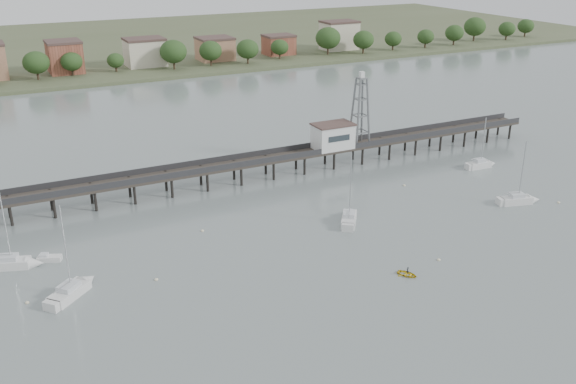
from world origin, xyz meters
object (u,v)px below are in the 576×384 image
sailboat_b (18,263)px  yellow_dinghy (407,275)px  sailboat_c (349,217)px  pier (221,167)px  sailboat_d (522,200)px  lattice_tower (360,112)px  sailboat_e (483,164)px  white_tender (49,258)px  sailboat_a (76,288)px

sailboat_b → yellow_dinghy: sailboat_b is taller
sailboat_c → sailboat_b: bearing=117.4°
pier → sailboat_d: 56.42m
pier → lattice_tower: bearing=0.0°
pier → sailboat_b: bearing=-155.2°
sailboat_e → white_tender: bearing=-174.2°
lattice_tower → white_tender: (-65.95, -17.90, -10.69)m
sailboat_b → white_tender: size_ratio=3.50×
white_tender → lattice_tower: bearing=39.0°
sailboat_a → pier: bearing=-0.5°
sailboat_d → sailboat_e: size_ratio=1.10×
sailboat_d → sailboat_b: 85.76m
sailboat_d → sailboat_a: size_ratio=0.89×
lattice_tower → white_tender: 69.17m
lattice_tower → sailboat_d: 37.40m
lattice_tower → sailboat_b: bearing=-165.7°
sailboat_e → yellow_dinghy: (-42.14, -30.74, -0.65)m
sailboat_b → sailboat_e: bearing=21.5°
sailboat_a → white_tender: (-2.10, 11.21, -0.22)m
white_tender → pier: bearing=51.2°
sailboat_a → white_tender: bearing=58.1°
sailboat_e → white_tender: sailboat_e is taller
lattice_tower → sailboat_e: bearing=-34.6°
pier → sailboat_c: sailboat_c is taller
sailboat_c → yellow_dinghy: bearing=-152.4°
sailboat_b → sailboat_a: (6.42, -11.16, -0.00)m
sailboat_e → white_tender: size_ratio=3.03×
pier → sailboat_d: sailboat_d is taller
white_tender → sailboat_d: bearing=13.1°
lattice_tower → yellow_dinghy: 51.24m
pier → sailboat_d: bearing=-35.9°
pier → white_tender: 38.97m
sailboat_e → white_tender: (-87.48, -3.07, -0.24)m
sailboat_b → yellow_dinghy: (49.65, -27.62, -0.64)m
sailboat_d → sailboat_a: sailboat_a is taller
sailboat_d → pier: bearing=159.8°
pier → sailboat_b: (-38.77, -17.96, -3.15)m
white_tender → yellow_dinghy: yellow_dinghy is taller
pier → lattice_tower: 32.34m
sailboat_a → yellow_dinghy: bearing=-63.3°
sailboat_d → white_tender: sailboat_d is taller
pier → sailboat_c: (13.65, -25.34, -3.15)m
pier → sailboat_a: bearing=-138.0°
sailboat_c → sailboat_e: 40.75m
sailboat_b → sailboat_c: sailboat_c is taller
sailboat_e → sailboat_a: sailboat_a is taller
sailboat_c → yellow_dinghy: (-2.77, -20.23, -0.64)m
sailboat_b → sailboat_c: (52.43, -7.38, -0.00)m
sailboat_d → lattice_tower: bearing=128.9°
yellow_dinghy → sailboat_c: bearing=53.4°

